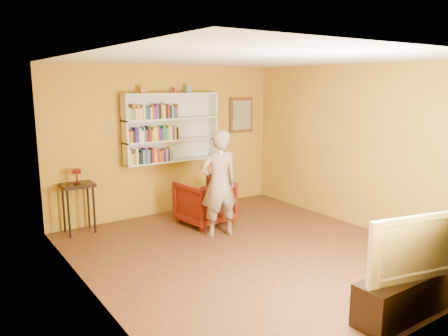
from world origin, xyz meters
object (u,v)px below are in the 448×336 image
Objects in this scene: console_table at (78,192)px; ruby_lustre at (76,173)px; bookshelf at (170,128)px; person at (219,184)px; tv_cabinet at (404,295)px; television at (408,244)px; armchair at (205,202)px.

ruby_lustre is at bearing -14.04° from console_table.
ruby_lustre is (-1.75, -0.16, -0.60)m from bookshelf.
console_table is 2.27m from person.
television reaches higher than tv_cabinet.
television is at bearing 103.71° from person.
bookshelf reaches higher than tv_cabinet.
bookshelf is 7.34× the size of ruby_lustre.
armchair is 3.79m from television.
armchair is 3.77m from tv_cabinet.
television is (0.26, -4.66, -0.81)m from bookshelf.
armchair is (1.93, -0.73, -0.62)m from ruby_lustre.
bookshelf is 1.06× the size of person.
armchair reaches higher than tv_cabinet.
person is (0.03, -1.55, -0.75)m from bookshelf.
person reaches higher than ruby_lustre.
person is at bearing -38.05° from ruby_lustre.
television reaches higher than console_table.
armchair is at bearing -93.00° from person.
tv_cabinet is at bearing 103.71° from person.
console_table is 0.32m from ruby_lustre.
person is 3.11m from television.
bookshelf is 1.44× the size of tv_cabinet.
person is 1.45× the size of television.
armchair is at bearing 91.25° from tv_cabinet.
ruby_lustre is 0.21× the size of television.
television is at bearing -86.82° from bookshelf.
armchair is at bearing 104.48° from television.
person is (1.78, -1.39, 0.17)m from console_table.
console_table is (-1.75, -0.16, -0.92)m from bookshelf.
television reaches higher than ruby_lustre.
bookshelf is 1.52m from armchair.
ruby_lustre is 4.99m from tv_cabinet.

